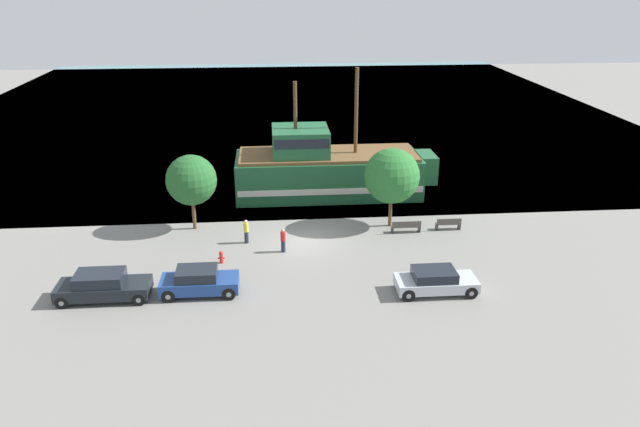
# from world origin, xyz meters

# --- Properties ---
(ground_plane) EXTENTS (160.00, 160.00, 0.00)m
(ground_plane) POSITION_xyz_m (0.00, 0.00, 0.00)
(ground_plane) COLOR gray
(water_surface) EXTENTS (80.00, 80.00, 0.00)m
(water_surface) POSITION_xyz_m (0.00, 44.00, 0.00)
(water_surface) COLOR slate
(water_surface) RESTS_ON ground
(pirate_ship) EXTENTS (15.44, 5.34, 9.77)m
(pirate_ship) POSITION_xyz_m (2.37, 9.34, 2.00)
(pirate_ship) COLOR #1E5633
(pirate_ship) RESTS_ON water_surface
(moored_boat_dockside) EXTENTS (6.98, 2.00, 1.73)m
(moored_boat_dockside) POSITION_xyz_m (7.39, 15.91, 0.66)
(moored_boat_dockside) COLOR navy
(moored_boat_dockside) RESTS_ON water_surface
(parked_car_curb_front) EXTENTS (4.18, 1.89, 1.49)m
(parked_car_curb_front) POSITION_xyz_m (-6.02, -6.36, 0.75)
(parked_car_curb_front) COLOR navy
(parked_car_curb_front) RESTS_ON ground_plane
(parked_car_curb_mid) EXTENTS (4.86, 1.98, 1.53)m
(parked_car_curb_mid) POSITION_xyz_m (-11.06, -6.51, 0.76)
(parked_car_curb_mid) COLOR black
(parked_car_curb_mid) RESTS_ON ground_plane
(parked_car_curb_rear) EXTENTS (4.37, 1.94, 1.37)m
(parked_car_curb_rear) POSITION_xyz_m (6.74, -7.28, 0.69)
(parked_car_curb_rear) COLOR #B7BCC6
(parked_car_curb_rear) RESTS_ON ground_plane
(fire_hydrant) EXTENTS (0.42, 0.25, 0.76)m
(fire_hydrant) POSITION_xyz_m (-5.09, -2.59, 0.41)
(fire_hydrant) COLOR red
(fire_hydrant) RESTS_ON ground_plane
(bench_promenade_east) EXTENTS (1.68, 0.45, 0.85)m
(bench_promenade_east) POSITION_xyz_m (9.88, 1.32, 0.44)
(bench_promenade_east) COLOR #4C4742
(bench_promenade_east) RESTS_ON ground_plane
(bench_promenade_west) EXTENTS (1.95, 0.45, 0.85)m
(bench_promenade_west) POSITION_xyz_m (6.93, 1.07, 0.45)
(bench_promenade_west) COLOR #4C4742
(bench_promenade_west) RESTS_ON ground_plane
(pedestrian_walking_near) EXTENTS (0.32, 0.32, 1.58)m
(pedestrian_walking_near) POSITION_xyz_m (-3.66, 0.29, 0.79)
(pedestrian_walking_near) COLOR #232838
(pedestrian_walking_near) RESTS_ON ground_plane
(pedestrian_walking_far) EXTENTS (0.32, 0.32, 1.54)m
(pedestrian_walking_far) POSITION_xyz_m (-1.34, -1.29, 0.77)
(pedestrian_walking_far) COLOR #232838
(pedestrian_walking_far) RESTS_ON ground_plane
(tree_row_east) EXTENTS (3.37, 3.37, 5.15)m
(tree_row_east) POSITION_xyz_m (-7.23, 2.98, 3.46)
(tree_row_east) COLOR brown
(tree_row_east) RESTS_ON ground_plane
(tree_row_mideast) EXTENTS (3.74, 3.74, 5.46)m
(tree_row_mideast) POSITION_xyz_m (6.09, 2.40, 3.58)
(tree_row_mideast) COLOR brown
(tree_row_mideast) RESTS_ON ground_plane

